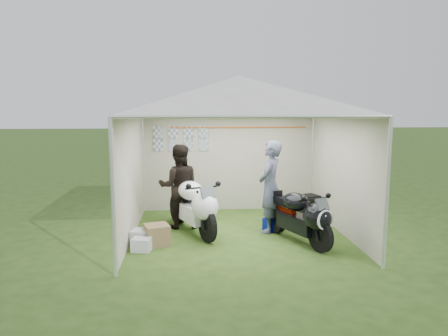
{
  "coord_description": "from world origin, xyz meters",
  "views": [
    {
      "loc": [
        -0.89,
        -8.14,
        2.45
      ],
      "look_at": [
        -0.25,
        0.35,
        1.23
      ],
      "focal_mm": 35.0,
      "sensor_mm": 36.0,
      "label": 1
    }
  ],
  "objects_px": {
    "motorcycle_black": "(300,215)",
    "equipment_box": "(307,205)",
    "person_dark_jacket": "(179,186)",
    "crate_2": "(141,245)",
    "paddock_stand": "(273,225)",
    "person_blue_jacket": "(270,187)",
    "motorcycle_white": "(194,204)",
    "crate_1": "(157,235)",
    "crate_0": "(144,237)",
    "canopy_tent": "(238,99)"
  },
  "relations": [
    {
      "from": "person_dark_jacket",
      "to": "crate_0",
      "type": "distance_m",
      "value": 1.43
    },
    {
      "from": "person_dark_jacket",
      "to": "person_blue_jacket",
      "type": "bearing_deg",
      "value": 164.06
    },
    {
      "from": "person_dark_jacket",
      "to": "crate_2",
      "type": "relative_size",
      "value": 5.49
    },
    {
      "from": "motorcycle_black",
      "to": "person_dark_jacket",
      "type": "xyz_separation_m",
      "value": [
        -2.19,
        1.2,
        0.33
      ]
    },
    {
      "from": "canopy_tent",
      "to": "person_dark_jacket",
      "type": "distance_m",
      "value": 2.13
    },
    {
      "from": "equipment_box",
      "to": "paddock_stand",
      "type": "bearing_deg",
      "value": -131.21
    },
    {
      "from": "person_dark_jacket",
      "to": "motorcycle_white",
      "type": "bearing_deg",
      "value": 121.81
    },
    {
      "from": "motorcycle_black",
      "to": "equipment_box",
      "type": "xyz_separation_m",
      "value": [
        0.66,
        1.93,
        -0.28
      ]
    },
    {
      "from": "person_dark_jacket",
      "to": "crate_1",
      "type": "relative_size",
      "value": 4.15
    },
    {
      "from": "motorcycle_black",
      "to": "person_dark_jacket",
      "type": "height_order",
      "value": "person_dark_jacket"
    },
    {
      "from": "person_dark_jacket",
      "to": "canopy_tent",
      "type": "bearing_deg",
      "value": 154.63
    },
    {
      "from": "motorcycle_white",
      "to": "person_blue_jacket",
      "type": "height_order",
      "value": "person_blue_jacket"
    },
    {
      "from": "crate_1",
      "to": "motorcycle_black",
      "type": "bearing_deg",
      "value": -2.24
    },
    {
      "from": "motorcycle_black",
      "to": "crate_2",
      "type": "bearing_deg",
      "value": 161.0
    },
    {
      "from": "motorcycle_white",
      "to": "paddock_stand",
      "type": "xyz_separation_m",
      "value": [
        1.55,
        0.02,
        -0.44
      ]
    },
    {
      "from": "crate_1",
      "to": "motorcycle_white",
      "type": "bearing_deg",
      "value": 45.16
    },
    {
      "from": "crate_0",
      "to": "person_blue_jacket",
      "type": "bearing_deg",
      "value": 15.32
    },
    {
      "from": "equipment_box",
      "to": "crate_0",
      "type": "relative_size",
      "value": 1.15
    },
    {
      "from": "motorcycle_white",
      "to": "crate_1",
      "type": "relative_size",
      "value": 4.86
    },
    {
      "from": "motorcycle_white",
      "to": "crate_0",
      "type": "distance_m",
      "value": 1.19
    },
    {
      "from": "paddock_stand",
      "to": "person_blue_jacket",
      "type": "bearing_deg",
      "value": -164.13
    },
    {
      "from": "person_dark_jacket",
      "to": "crate_1",
      "type": "distance_m",
      "value": 1.34
    },
    {
      "from": "canopy_tent",
      "to": "crate_1",
      "type": "xyz_separation_m",
      "value": [
        -1.51,
        -0.61,
        -2.39
      ]
    },
    {
      "from": "motorcycle_white",
      "to": "crate_0",
      "type": "relative_size",
      "value": 4.87
    },
    {
      "from": "paddock_stand",
      "to": "equipment_box",
      "type": "relative_size",
      "value": 0.76
    },
    {
      "from": "canopy_tent",
      "to": "motorcycle_white",
      "type": "relative_size",
      "value": 2.85
    },
    {
      "from": "canopy_tent",
      "to": "paddock_stand",
      "type": "xyz_separation_m",
      "value": [
        0.7,
        0.07,
        -2.44
      ]
    },
    {
      "from": "motorcycle_white",
      "to": "person_dark_jacket",
      "type": "distance_m",
      "value": 0.59
    },
    {
      "from": "motorcycle_white",
      "to": "crate_1",
      "type": "xyz_separation_m",
      "value": [
        -0.66,
        -0.67,
        -0.39
      ]
    },
    {
      "from": "canopy_tent",
      "to": "crate_0",
      "type": "distance_m",
      "value": 3.06
    },
    {
      "from": "person_blue_jacket",
      "to": "motorcycle_black",
      "type": "bearing_deg",
      "value": 56.54
    },
    {
      "from": "crate_0",
      "to": "motorcycle_white",
      "type": "bearing_deg",
      "value": 35.89
    },
    {
      "from": "crate_2",
      "to": "crate_1",
      "type": "bearing_deg",
      "value": 53.38
    },
    {
      "from": "canopy_tent",
      "to": "crate_2",
      "type": "height_order",
      "value": "canopy_tent"
    },
    {
      "from": "motorcycle_white",
      "to": "crate_2",
      "type": "relative_size",
      "value": 6.43
    },
    {
      "from": "motorcycle_black",
      "to": "canopy_tent",
      "type": "bearing_deg",
      "value": 122.12
    },
    {
      "from": "equipment_box",
      "to": "crate_1",
      "type": "height_order",
      "value": "equipment_box"
    },
    {
      "from": "paddock_stand",
      "to": "person_dark_jacket",
      "type": "height_order",
      "value": "person_dark_jacket"
    },
    {
      "from": "canopy_tent",
      "to": "crate_2",
      "type": "distance_m",
      "value": 3.16
    },
    {
      "from": "motorcycle_white",
      "to": "person_dark_jacket",
      "type": "bearing_deg",
      "value": 101.54
    },
    {
      "from": "crate_0",
      "to": "crate_2",
      "type": "height_order",
      "value": "crate_0"
    },
    {
      "from": "motorcycle_black",
      "to": "motorcycle_white",
      "type": "bearing_deg",
      "value": 134.43
    },
    {
      "from": "equipment_box",
      "to": "crate_0",
      "type": "distance_m",
      "value": 3.9
    },
    {
      "from": "canopy_tent",
      "to": "paddock_stand",
      "type": "relative_size",
      "value": 15.94
    },
    {
      "from": "motorcycle_black",
      "to": "paddock_stand",
      "type": "xyz_separation_m",
      "value": [
        -0.34,
        0.79,
        -0.38
      ]
    },
    {
      "from": "person_dark_jacket",
      "to": "crate_0",
      "type": "bearing_deg",
      "value": 58.76
    },
    {
      "from": "person_dark_jacket",
      "to": "person_blue_jacket",
      "type": "distance_m",
      "value": 1.83
    },
    {
      "from": "motorcycle_black",
      "to": "equipment_box",
      "type": "height_order",
      "value": "motorcycle_black"
    },
    {
      "from": "crate_1",
      "to": "person_dark_jacket",
      "type": "bearing_deg",
      "value": 71.54
    },
    {
      "from": "person_dark_jacket",
      "to": "crate_2",
      "type": "bearing_deg",
      "value": 64.8
    }
  ]
}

